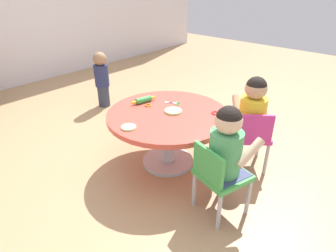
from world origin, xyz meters
name	(u,v)px	position (x,y,z in m)	size (l,w,h in m)	color
ground_plane	(168,162)	(0.00, 0.00, 0.00)	(10.00, 10.00, 0.00)	tan
craft_table	(168,124)	(0.00, 0.00, 0.38)	(0.99, 0.99, 0.48)	silver
child_chair_left	(219,175)	(-0.22, -0.64, 0.31)	(0.37, 0.37, 0.54)	#B7B7BC
seated_child_left	(227,144)	(-0.18, -0.65, 0.53)	(0.41, 0.35, 0.51)	#3F4772
child_chair_right	(250,135)	(0.40, -0.54, 0.31)	(0.42, 0.42, 0.54)	#B7B7BC
seated_child_right	(253,108)	(0.43, -0.52, 0.53)	(0.44, 0.43, 0.51)	#3F4772
toddler_standing	(102,78)	(0.40, 1.42, 0.36)	(0.17, 0.17, 0.67)	#33384C
rolling_pin	(143,100)	(0.02, 0.30, 0.51)	(0.23, 0.08, 0.05)	green
craft_scissors	(175,103)	(0.18, 0.08, 0.48)	(0.11, 0.14, 0.01)	silver
playdough_blob_0	(173,111)	(0.04, -0.02, 0.49)	(0.14, 0.14, 0.02)	#B2E58C
playdough_blob_1	(129,127)	(-0.38, 0.04, 0.49)	(0.11, 0.11, 0.01)	#B2E58C
cookie_cutter_0	(215,113)	(0.24, -0.29, 0.49)	(0.07, 0.07, 0.01)	red
cookie_cutter_1	(148,105)	(-0.01, 0.22, 0.49)	(0.06, 0.06, 0.01)	orange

